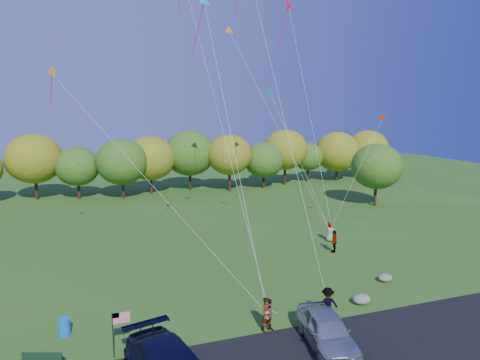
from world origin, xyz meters
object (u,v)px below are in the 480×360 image
at_px(flyer_a, 267,314).
at_px(flyer_e, 330,232).
at_px(flyer_d, 334,241).
at_px(trash_barrel, 64,327).
at_px(flyer_b, 269,315).
at_px(minivan_silver, 327,330).
at_px(flyer_c, 328,304).

distance_m(flyer_a, flyer_e, 16.62).
bearing_deg(flyer_d, trash_barrel, -25.78).
relative_size(flyer_b, flyer_e, 1.00).
bearing_deg(trash_barrel, minivan_silver, -24.09).
height_order(minivan_silver, flyer_b, same).
bearing_deg(flyer_a, trash_barrel, 135.85).
distance_m(flyer_a, flyer_b, 0.15).
distance_m(flyer_e, trash_barrel, 23.13).
bearing_deg(flyer_b, flyer_d, 61.67).
xyz_separation_m(minivan_silver, flyer_d, (7.84, 12.12, 0.02)).
bearing_deg(minivan_silver, trash_barrel, 165.56).
bearing_deg(flyer_e, trash_barrel, 57.77).
xyz_separation_m(flyer_c, flyer_e, (7.55, 12.31, -0.06)).
bearing_deg(flyer_a, minivan_silver, -76.07).
distance_m(flyer_c, flyer_e, 14.44).
relative_size(minivan_silver, trash_barrel, 5.39).
bearing_deg(flyer_c, flyer_d, -112.12).
distance_m(flyer_c, flyer_d, 11.59).
height_order(minivan_silver, trash_barrel, minivan_silver).
bearing_deg(flyer_e, flyer_c, 92.48).
height_order(minivan_silver, flyer_c, flyer_c).
height_order(minivan_silver, flyer_d, flyer_d).
bearing_deg(flyer_c, minivan_silver, 70.19).
xyz_separation_m(flyer_e, trash_barrel, (-21.17, -9.32, -0.41)).
relative_size(minivan_silver, flyer_d, 2.69).
distance_m(flyer_a, flyer_c, 3.61).
bearing_deg(flyer_e, flyer_d, 99.76).
relative_size(flyer_c, flyer_d, 1.02).
relative_size(flyer_d, trash_barrel, 2.00).
distance_m(flyer_b, flyer_c, 3.48).
bearing_deg(flyer_b, flyer_c, 17.15).
xyz_separation_m(flyer_a, flyer_e, (11.17, 12.31, -0.05)).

